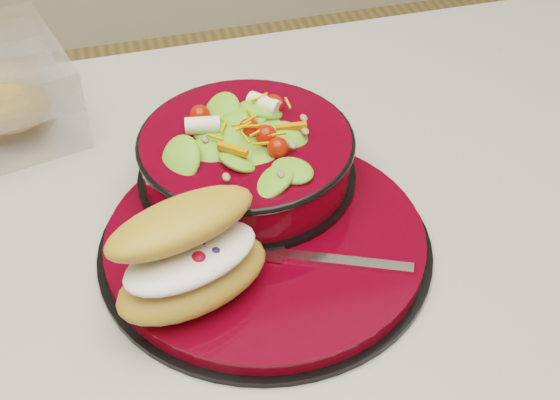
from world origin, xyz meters
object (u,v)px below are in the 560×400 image
object	(u,v)px
salad_bowl	(246,150)
croissant	(190,255)
dinner_plate	(266,242)
fork	(321,259)

from	to	relation	value
salad_bowl	croissant	size ratio (longest dim) A/B	1.40
salad_bowl	dinner_plate	bearing A→B (deg)	-91.86
salad_bowl	fork	bearing A→B (deg)	-74.68
croissant	dinner_plate	bearing A→B (deg)	12.00
dinner_plate	salad_bowl	size ratio (longest dim) A/B	1.43
salad_bowl	fork	world-z (taller)	salad_bowl
dinner_plate	croissant	size ratio (longest dim) A/B	2.00
dinner_plate	salad_bowl	distance (m)	0.10
salad_bowl	croissant	world-z (taller)	salad_bowl
croissant	fork	distance (m)	0.12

